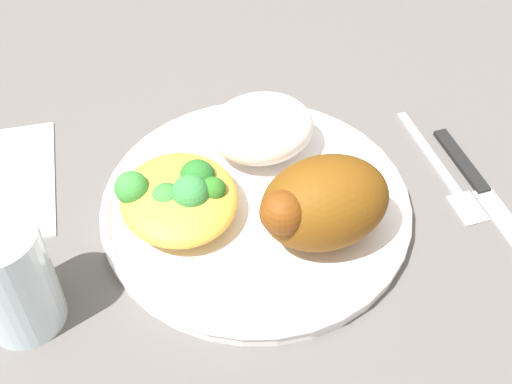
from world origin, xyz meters
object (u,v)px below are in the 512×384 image
plate (256,206)px  water_glass (11,278)px  roasted_chicken (322,203)px  mac_cheese_with_broccoli (179,195)px  fork (442,171)px  rice_pile (261,128)px  knife (481,186)px

plate → water_glass: 0.20m
plate → water_glass: size_ratio=2.69×
plate → roasted_chicken: 0.07m
mac_cheese_with_broccoli → water_glass: (0.13, 0.05, 0.01)m
fork → water_glass: water_glass is taller
fork → water_glass: 0.36m
roasted_chicken → rice_pile: size_ratio=1.18×
rice_pile → fork: rice_pile is taller
rice_pile → fork: 0.16m
roasted_chicken → plate: bearing=-54.1°
rice_pile → water_glass: bearing=25.2°
mac_cheese_with_broccoli → knife: mac_cheese_with_broccoli is taller
rice_pile → knife: rice_pile is taller
fork → knife: knife is taller
plate → knife: (-0.19, 0.03, -0.00)m
roasted_chicken → mac_cheese_with_broccoli: size_ratio=1.08×
plate → rice_pile: size_ratio=2.79×
rice_pile → water_glass: size_ratio=0.96×
water_glass → knife: bearing=-178.6°
roasted_chicken → knife: size_ratio=0.57×
knife → plate: bearing=-10.1°
mac_cheese_with_broccoli → knife: (-0.25, 0.04, -0.03)m
plate → water_glass: bearing=12.8°
rice_pile → knife: bearing=151.6°
roasted_chicken → mac_cheese_with_broccoli: 0.11m
fork → knife: bearing=128.7°
fork → rice_pile: bearing=-23.5°
rice_pile → water_glass: (0.21, 0.10, 0.01)m
fork → mac_cheese_with_broccoli: bearing=-3.9°
roasted_chicken → knife: roasted_chicken is taller
mac_cheese_with_broccoli → water_glass: bearing=22.3°
fork → water_glass: bearing=5.9°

